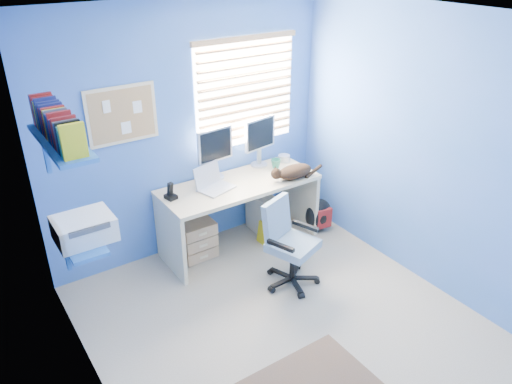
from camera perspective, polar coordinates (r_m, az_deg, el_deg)
floor at (r=4.41m, az=3.21°, el=-14.83°), size 3.00×3.20×0.00m
ceiling at (r=3.32m, az=4.37°, el=19.31°), size 3.00×3.20×0.00m
wall_back at (r=4.95m, az=-7.66°, el=6.81°), size 3.00×0.01×2.50m
wall_front at (r=2.82m, az=24.29°, el=-12.67°), size 3.00×0.01×2.50m
wall_left at (r=3.14m, az=-18.84°, el=-7.27°), size 0.01×3.20×2.50m
wall_right at (r=4.69m, az=18.47°, el=4.46°), size 0.01×3.20×2.50m
desk at (r=5.20m, az=-1.87°, el=-2.61°), size 1.63×0.65×0.74m
laptop at (r=4.86m, az=-4.58°, el=1.46°), size 0.39×0.34×0.22m
monitor_left at (r=5.04m, az=-4.76°, el=4.38°), size 0.41×0.16×0.54m
monitor_right at (r=5.32m, az=0.35°, el=5.73°), size 0.41×0.19×0.54m
phone at (r=4.75m, az=-9.77°, el=0.15°), size 0.11×0.13×0.17m
mug at (r=5.34m, az=2.28°, el=3.24°), size 0.10×0.09×0.10m
cd_spindle at (r=5.52m, az=3.22°, el=3.89°), size 0.13×0.13×0.07m
cat at (r=5.12m, az=4.47°, el=2.34°), size 0.43×0.29×0.14m
tower_pc at (r=5.51m, az=0.84°, el=-2.53°), size 0.19×0.44×0.45m
drawer_boxes at (r=5.14m, az=-6.78°, el=-5.36°), size 0.35×0.28×0.41m
yellow_book at (r=5.35m, az=0.82°, el=-4.79°), size 0.03×0.17×0.24m
backpack at (r=5.61m, az=7.16°, el=-2.61°), size 0.35×0.28×0.38m
office_chair at (r=4.70m, az=3.77°, el=-7.06°), size 0.62×0.62×0.84m
window_blinds at (r=5.14m, az=-1.12°, el=11.31°), size 1.15×0.05×1.10m
corkboard at (r=4.61m, az=-15.05°, el=8.51°), size 0.64×0.02×0.52m
wall_shelves at (r=3.72m, az=-20.47°, el=1.34°), size 0.42×0.90×1.05m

